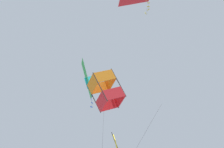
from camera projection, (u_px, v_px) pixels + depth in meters
kite_box_low_drifter at (106, 91)px, 20.46m from camera, size 4.10×3.39×7.57m
kite_delta_mid_left at (88, 80)px, 26.01m from camera, size 1.52×3.39×10.92m
kite_diamond_near_left at (117, 148)px, 24.34m from camera, size 1.52×1.88×5.35m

